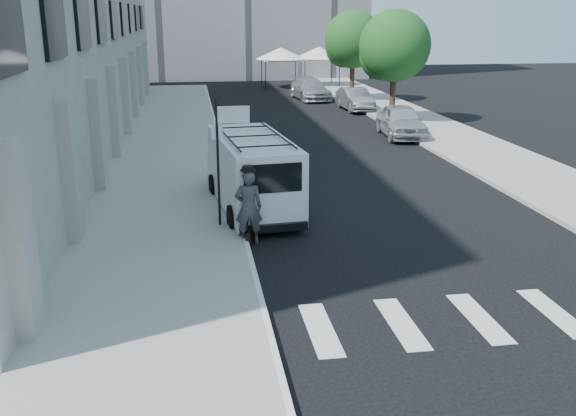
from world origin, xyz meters
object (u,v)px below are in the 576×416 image
object	(u,v)px
businessman	(249,207)
parked_car_c	(310,89)
cargo_van	(252,172)
parked_car_b	(355,99)
suitcase	(294,219)
briefcase	(249,238)
parked_car_a	(401,121)

from	to	relation	value
businessman	parked_car_c	world-z (taller)	businessman
cargo_van	parked_car_b	xyz separation A→B (m)	(8.32, 19.88, -0.48)
suitcase	parked_car_c	distance (m)	28.12
briefcase	parked_car_b	distance (m)	24.63
cargo_van	parked_car_c	world-z (taller)	cargo_van
cargo_van	parked_car_c	distance (m)	26.30
briefcase	parked_car_a	size ratio (longest dim) A/B	0.10
suitcase	parked_car_c	xyz separation A→B (m)	(5.55, 27.56, 0.45)
briefcase	parked_car_b	size ratio (longest dim) A/B	0.11
cargo_van	parked_car_a	xyz separation A→B (m)	(8.32, 10.88, -0.38)
parked_car_a	parked_car_c	world-z (taller)	parked_car_a
businessman	briefcase	bearing A→B (deg)	92.27
suitcase	parked_car_a	bearing A→B (deg)	63.33
businessman	suitcase	world-z (taller)	businessman
suitcase	cargo_van	world-z (taller)	cargo_van
briefcase	parked_car_b	world-z (taller)	parked_car_b
parked_car_a	businessman	bearing A→B (deg)	-116.96
businessman	suitcase	xyz separation A→B (m)	(1.35, 1.00, -0.70)
suitcase	cargo_van	xyz separation A→B (m)	(-0.97, 2.09, 0.89)
parked_car_a	parked_car_b	distance (m)	9.00
briefcase	suitcase	size ratio (longest dim) A/B	0.43
suitcase	cargo_van	size ratio (longest dim) A/B	0.17
cargo_van	parked_car_c	bearing A→B (deg)	69.52
businessman	parked_car_a	world-z (taller)	businessman
parked_car_a	briefcase	bearing A→B (deg)	-116.84
suitcase	parked_car_c	size ratio (longest dim) A/B	0.21
suitcase	parked_car_a	distance (m)	14.92
cargo_van	parked_car_a	size ratio (longest dim) A/B	1.33
businessman	parked_car_c	xyz separation A→B (m)	(6.90, 28.56, -0.25)
parked_car_c	cargo_van	bearing A→B (deg)	-109.40
businessman	cargo_van	world-z (taller)	cargo_van
parked_car_b	parked_car_a	bearing A→B (deg)	-92.58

